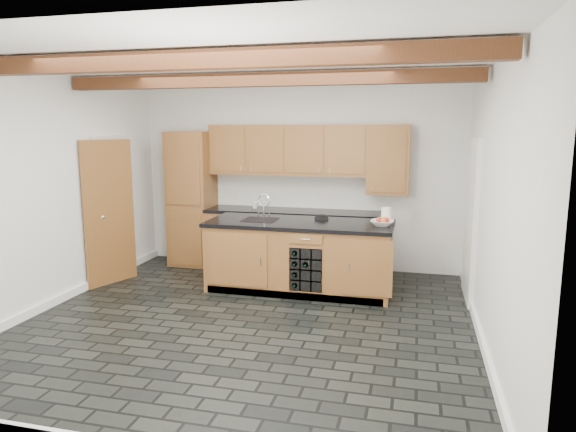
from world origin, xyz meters
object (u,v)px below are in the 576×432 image
kitchen_scale (321,217)px  fruit_bowl (382,223)px  island (300,256)px  paper_towel (386,216)px

kitchen_scale → fruit_bowl: (0.83, -0.29, 0.01)m
island → kitchen_scale: bearing=47.8°
paper_towel → island: bearing=-175.0°
fruit_bowl → kitchen_scale: bearing=160.9°
kitchen_scale → fruit_bowl: bearing=-25.3°
fruit_bowl → paper_towel: 0.15m
kitchen_scale → paper_towel: size_ratio=0.88×
island → paper_towel: 1.26m
island → paper_towel: paper_towel is taller
fruit_bowl → paper_towel: paper_towel is taller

